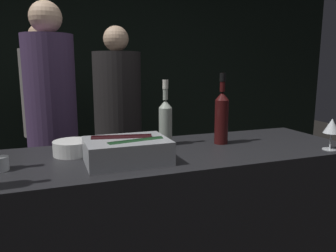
% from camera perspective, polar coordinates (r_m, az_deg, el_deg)
% --- Properties ---
extents(wall_back_chalkboard, '(6.40, 0.06, 2.80)m').
position_cam_1_polar(wall_back_chalkboard, '(3.87, -12.26, 10.12)').
color(wall_back_chalkboard, black).
rests_on(wall_back_chalkboard, ground_plane).
extents(bar_counter, '(1.88, 0.64, 0.99)m').
position_cam_1_polar(bar_counter, '(1.80, 0.37, -19.93)').
color(bar_counter, black).
rests_on(bar_counter, ground_plane).
extents(ice_bin_with_bottles, '(0.35, 0.26, 0.11)m').
position_cam_1_polar(ice_bin_with_bottles, '(1.43, -7.15, -4.04)').
color(ice_bin_with_bottles, '#9EA0A5').
rests_on(ice_bin_with_bottles, bar_counter).
extents(bowl_white, '(0.18, 0.18, 0.07)m').
position_cam_1_polar(bowl_white, '(1.60, -16.24, -3.57)').
color(bowl_white, white).
rests_on(bowl_white, bar_counter).
extents(wine_glass, '(0.08, 0.08, 0.16)m').
position_cam_1_polar(wine_glass, '(1.80, 26.62, -0.17)').
color(wine_glass, silver).
rests_on(wine_glass, bar_counter).
extents(candle_votive, '(0.06, 0.06, 0.06)m').
position_cam_1_polar(candle_votive, '(1.47, -27.12, -5.86)').
color(candle_votive, silver).
rests_on(candle_votive, bar_counter).
extents(white_wine_bottle, '(0.07, 0.07, 0.34)m').
position_cam_1_polar(white_wine_bottle, '(1.71, -0.45, 1.13)').
color(white_wine_bottle, '#9EA899').
rests_on(white_wine_bottle, bar_counter).
extents(red_wine_bottle_black_foil, '(0.07, 0.07, 0.37)m').
position_cam_1_polar(red_wine_bottle_black_foil, '(1.76, 9.32, 1.87)').
color(red_wine_bottle_black_foil, '#380F0F').
rests_on(red_wine_bottle_black_foil, bar_counter).
extents(person_in_hoodie, '(0.40, 0.40, 1.73)m').
position_cam_1_polar(person_in_hoodie, '(2.86, -8.68, 1.29)').
color(person_in_hoodie, black).
rests_on(person_in_hoodie, ground_plane).
extents(person_blond_tee, '(0.38, 0.38, 1.75)m').
position_cam_1_polar(person_blond_tee, '(3.06, -20.44, 1.69)').
color(person_blond_tee, black).
rests_on(person_blond_tee, ground_plane).
extents(person_grey_polo, '(0.34, 0.34, 1.82)m').
position_cam_1_polar(person_grey_polo, '(2.37, -19.51, 0.63)').
color(person_grey_polo, black).
rests_on(person_grey_polo, ground_plane).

